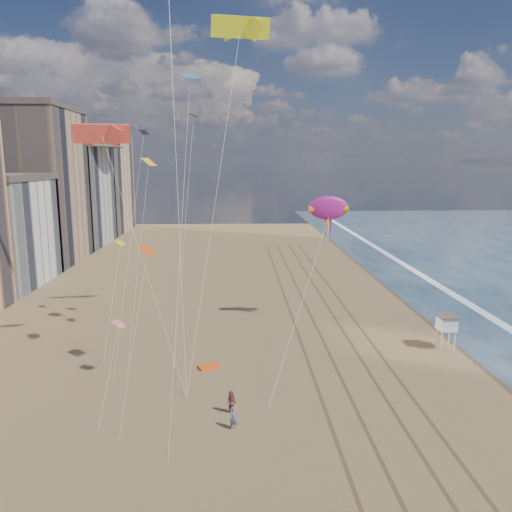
{
  "coord_description": "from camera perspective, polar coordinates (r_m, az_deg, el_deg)",
  "views": [
    {
      "loc": [
        -7.88,
        -22.94,
        18.74
      ],
      "look_at": [
        -6.0,
        26.0,
        9.5
      ],
      "focal_mm": 35.0,
      "sensor_mm": 36.0,
      "label": 1
    }
  ],
  "objects": [
    {
      "name": "wet_sand",
      "position": [
        70.96,
        20.24,
        -5.31
      ],
      "size": [
        260.0,
        260.0,
        0.0
      ],
      "primitive_type": "plane",
      "color": "#42301E",
      "rests_on": "ground"
    },
    {
      "name": "foam",
      "position": [
        72.65,
        23.31,
        -5.16
      ],
      "size": [
        260.0,
        260.0,
        0.0
      ],
      "primitive_type": "plane",
      "color": "white",
      "rests_on": "ground"
    },
    {
      "name": "tracks",
      "position": [
        57.11,
        8.54,
        -8.58
      ],
      "size": [
        7.68,
        120.0,
        0.01
      ],
      "color": "brown",
      "rests_on": "ground"
    },
    {
      "name": "buildings",
      "position": [
        96.42,
        -25.5,
        6.57
      ],
      "size": [
        34.72,
        131.35,
        29.0
      ],
      "color": "#C6B284",
      "rests_on": "ground"
    },
    {
      "name": "lifeguard_stand",
      "position": [
        54.28,
        20.95,
        -7.2
      ],
      "size": [
        1.96,
        1.96,
        3.54
      ],
      "color": "white",
      "rests_on": "ground"
    },
    {
      "name": "grounded_kite",
      "position": [
        47.48,
        -5.4,
        -12.47
      ],
      "size": [
        2.22,
        1.86,
        0.22
      ],
      "primitive_type": "cube",
      "rotation": [
        0.0,
        0.0,
        0.41
      ],
      "color": "#FF4C15",
      "rests_on": "ground"
    },
    {
      "name": "show_kite",
      "position": [
        56.48,
        8.28,
        5.41
      ],
      "size": [
        6.17,
        10.2,
        24.47
      ],
      "color": "#9F187D",
      "rests_on": "ground"
    },
    {
      "name": "kite_flyer_a",
      "position": [
        37.29,
        -2.56,
        -18.04
      ],
      "size": [
        0.7,
        0.58,
        1.65
      ],
      "primitive_type": "imported",
      "rotation": [
        0.0,
        0.0,
        0.36
      ],
      "color": "slate",
      "rests_on": "ground"
    },
    {
      "name": "kite_flyer_b",
      "position": [
        39.2,
        -2.82,
        -16.4
      ],
      "size": [
        1.1,
        1.04,
        1.8
      ],
      "primitive_type": "imported",
      "rotation": [
        0.0,
        0.0,
        -0.57
      ],
      "color": "brown",
      "rests_on": "ground"
    },
    {
      "name": "parafoils",
      "position": [
        51.22,
        -8.67,
        25.82
      ],
      "size": [
        17.85,
        8.97,
        21.31
      ],
      "color": "black",
      "rests_on": "ground"
    },
    {
      "name": "small_kites",
      "position": [
        47.23,
        -11.68,
        8.12
      ],
      "size": [
        10.72,
        15.01,
        20.7
      ],
      "color": "gold",
      "rests_on": "ground"
    }
  ]
}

